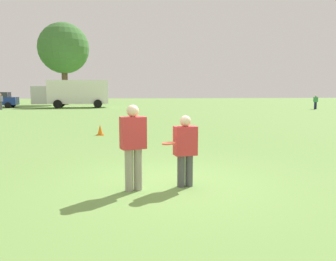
{
  "coord_description": "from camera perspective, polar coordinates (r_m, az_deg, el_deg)",
  "views": [
    {
      "loc": [
        -0.9,
        -6.92,
        2.02
      ],
      "look_at": [
        0.13,
        1.51,
        0.99
      ],
      "focal_mm": 35.4,
      "sensor_mm": 36.0,
      "label": 1
    }
  ],
  "objects": [
    {
      "name": "bystander_sideline_watcher",
      "position": [
        39.18,
        24.07,
        4.63
      ],
      "size": [
        0.43,
        0.26,
        1.52
      ],
      "color": "#1E234C",
      "rests_on": "ground"
    },
    {
      "name": "traffic_cone",
      "position": [
        15.34,
        -11.61,
        0.08
      ],
      "size": [
        0.32,
        0.32,
        0.48
      ],
      "color": "#D8590C",
      "rests_on": "ground"
    },
    {
      "name": "bystander_far_jogger",
      "position": [
        38.82,
        -26.88,
        4.61
      ],
      "size": [
        0.37,
        0.51,
        1.69
      ],
      "color": "#4C4C51",
      "rests_on": "ground"
    },
    {
      "name": "tree_east_birch",
      "position": [
        49.52,
        -17.53,
        13.31
      ],
      "size": [
        6.97,
        6.97,
        11.33
      ],
      "color": "brown",
      "rests_on": "ground"
    },
    {
      "name": "frisbee",
      "position": [
        6.51,
        0.11,
        -2.23
      ],
      "size": [
        0.27,
        0.27,
        0.05
      ],
      "color": "#E54C33"
    },
    {
      "name": "ground_plane",
      "position": [
        7.26,
        0.47,
        -9.22
      ],
      "size": [
        155.57,
        155.57,
        0.0
      ],
      "primitive_type": "plane",
      "color": "#6B9347"
    },
    {
      "name": "player_thrower",
      "position": [
        6.65,
        -6.02,
        -2.12
      ],
      "size": [
        0.55,
        0.41,
        1.74
      ],
      "color": "gray",
      "rests_on": "ground"
    },
    {
      "name": "box_truck",
      "position": [
        40.45,
        -16.03,
        6.28
      ],
      "size": [
        8.62,
        3.32,
        3.18
      ],
      "color": "white",
      "rests_on": "ground"
    },
    {
      "name": "player_defender",
      "position": [
        6.92,
        2.99,
        -2.91
      ],
      "size": [
        0.5,
        0.34,
        1.51
      ],
      "color": "#4C4C51",
      "rests_on": "ground"
    }
  ]
}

